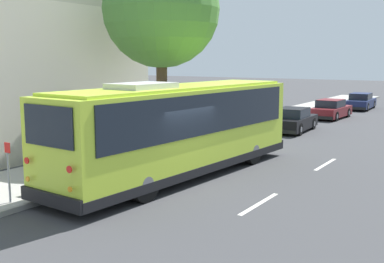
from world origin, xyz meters
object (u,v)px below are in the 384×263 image
object	(u,v)px
parked_sedan_black	(293,120)
parked_sedan_maroon	(331,110)
parked_sedan_navy	(361,102)
street_tree	(163,2)
sign_post_far	(53,164)
shuttle_bus	(181,126)
sign_post_near	(9,172)

from	to	relation	value
parked_sedan_black	parked_sedan_maroon	bearing A→B (deg)	-3.73
parked_sedan_navy	street_tree	xyz separation A→B (m)	(-22.78, 2.85, 5.77)
parked_sedan_navy	sign_post_far	distance (m)	30.06
shuttle_bus	street_tree	size ratio (longest dim) A/B	1.22
sign_post_far	parked_sedan_black	bearing A→B (deg)	-4.97
shuttle_bus	parked_sedan_maroon	distance (m)	18.92
sign_post_near	sign_post_far	bearing A→B (deg)	0.00
sign_post_near	sign_post_far	distance (m)	1.53
parked_sedan_black	street_tree	distance (m)	10.68
parked_sedan_maroon	sign_post_far	distance (m)	22.84
parked_sedan_maroon	street_tree	size ratio (longest dim) A/B	0.47
shuttle_bus	sign_post_near	xyz separation A→B (m)	(-5.44, 1.92, -0.76)
parked_sedan_navy	street_tree	bearing A→B (deg)	170.45
shuttle_bus	sign_post_far	bearing A→B (deg)	157.65
parked_sedan_navy	sign_post_far	size ratio (longest dim) A/B	2.93
parked_sedan_maroon	sign_post_near	bearing A→B (deg)	178.40
parked_sedan_black	parked_sedan_maroon	distance (m)	6.94
sign_post_near	sign_post_far	world-z (taller)	sign_post_near
shuttle_bus	parked_sedan_maroon	bearing A→B (deg)	5.38
shuttle_bus	parked_sedan_navy	size ratio (longest dim) A/B	2.49
parked_sedan_navy	parked_sedan_maroon	bearing A→B (deg)	175.69
sign_post_near	sign_post_far	size ratio (longest dim) A/B	1.09
shuttle_bus	parked_sedan_maroon	world-z (taller)	shuttle_bus
parked_sedan_maroon	sign_post_far	world-z (taller)	sign_post_far
parked_sedan_black	street_tree	xyz separation A→B (m)	(-8.62, 2.58, 5.76)
parked_sedan_black	parked_sedan_maroon	xyz separation A→B (m)	(6.94, -0.03, -0.01)
parked_sedan_black	sign_post_far	distance (m)	15.91
parked_sedan_black	sign_post_near	size ratio (longest dim) A/B	2.62
parked_sedan_black	street_tree	size ratio (longest dim) A/B	0.48
parked_sedan_maroon	parked_sedan_navy	world-z (taller)	parked_sedan_navy
shuttle_bus	parked_sedan_black	xyz separation A→B (m)	(11.94, 0.54, -1.15)
parked_sedan_black	street_tree	world-z (taller)	street_tree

